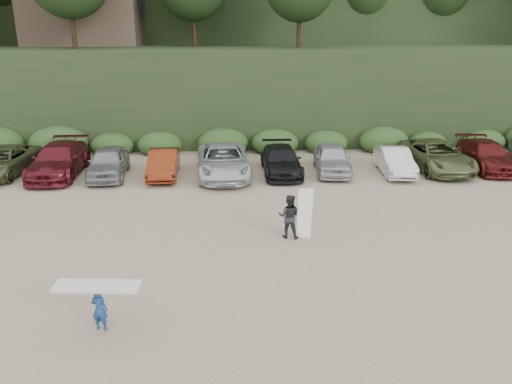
{
  "coord_description": "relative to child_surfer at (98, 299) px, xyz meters",
  "views": [
    {
      "loc": [
        -1.41,
        -15.26,
        7.43
      ],
      "look_at": [
        -0.54,
        3.0,
        1.3
      ],
      "focal_mm": 35.0,
      "sensor_mm": 36.0,
      "label": 1
    }
  ],
  "objects": [
    {
      "name": "ground",
      "position": [
        4.86,
        4.04,
        -0.88
      ],
      "size": [
        120.0,
        120.0,
        0.0
      ],
      "primitive_type": "plane",
      "color": "tan",
      "rests_on": "ground"
    },
    {
      "name": "parked_cars",
      "position": [
        4.3,
        14.09,
        -0.12
      ],
      "size": [
        39.71,
        6.41,
        1.63
      ],
      "color": "#AAAAAF",
      "rests_on": "ground"
    },
    {
      "name": "child_surfer",
      "position": [
        0.0,
        0.0,
        0.0
      ],
      "size": [
        2.18,
        0.76,
        1.29
      ],
      "color": "navy",
      "rests_on": "ground"
    },
    {
      "name": "adult_surfer",
      "position": [
        5.5,
        5.61,
        -0.04
      ],
      "size": [
        1.29,
        0.8,
        1.94
      ],
      "color": "black",
      "rests_on": "ground"
    }
  ]
}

